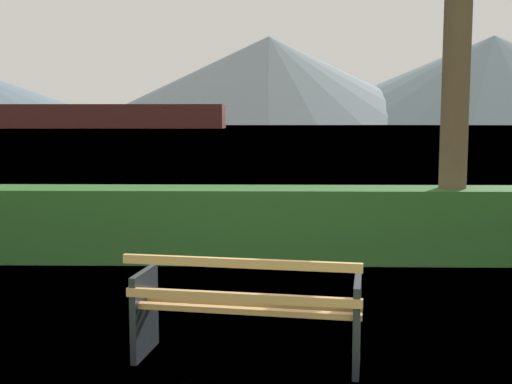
{
  "coord_description": "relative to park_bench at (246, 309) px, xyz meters",
  "views": [
    {
      "loc": [
        0.16,
        -4.69,
        1.83
      ],
      "look_at": [
        0.0,
        3.02,
        0.97
      ],
      "focal_mm": 44.05,
      "sensor_mm": 36.0,
      "label": 1
    }
  ],
  "objects": [
    {
      "name": "distant_hills",
      "position": [
        19.97,
        588.02,
        37.89
      ],
      "size": [
        879.49,
        393.73,
        82.2
      ],
      "color": "slate",
      "rests_on": "ground_plane"
    },
    {
      "name": "park_bench",
      "position": [
        0.0,
        0.0,
        0.0
      ],
      "size": [
        1.81,
        0.84,
        0.87
      ],
      "color": "tan",
      "rests_on": "ground_plane"
    },
    {
      "name": "water_surface",
      "position": [
        0.01,
        309.12,
        -0.43
      ],
      "size": [
        620.0,
        620.0,
        0.0
      ],
      "primitive_type": "plane",
      "color": "slate",
      "rests_on": "ground_plane"
    },
    {
      "name": "ground_plane",
      "position": [
        0.01,
        0.06,
        -0.43
      ],
      "size": [
        1400.0,
        1400.0,
        0.0
      ],
      "primitive_type": "plane",
      "color": "olive"
    },
    {
      "name": "cargo_ship_large",
      "position": [
        -79.13,
        187.78,
        5.76
      ],
      "size": [
        113.48,
        17.71,
        22.12
      ],
      "color": "#471E19",
      "rests_on": "water_surface"
    },
    {
      "name": "hedge_row",
      "position": [
        0.01,
        3.65,
        0.06
      ],
      "size": [
        13.04,
        0.84,
        0.97
      ],
      "primitive_type": "cube",
      "color": "#285B23",
      "rests_on": "ground_plane"
    }
  ]
}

